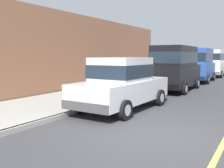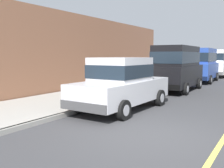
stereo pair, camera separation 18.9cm
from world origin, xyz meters
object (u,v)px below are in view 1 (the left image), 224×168
Objects in this scene: car_white_van at (213,62)px; car_silver_sedan at (122,83)px; car_black_van at (175,66)px; car_blue_van at (198,63)px; dog_brown at (99,90)px.

car_silver_sedan is at bearing -90.32° from car_white_van.
car_white_van is at bearing 89.65° from car_black_van.
car_blue_van is 5.77m from car_white_van.
car_black_van is at bearing 89.73° from car_silver_sedan.
dog_brown is (-1.96, 1.41, -0.55)m from car_silver_sedan.
car_black_van is (0.03, 6.18, 0.41)m from car_silver_sedan.
car_white_van reaches higher than dog_brown.
dog_brown is (-1.97, -10.55, -0.97)m from car_blue_van.
car_blue_van is at bearing -90.88° from car_white_van.
car_silver_sedan is 2.48m from dog_brown.
car_white_van is at bearing 89.68° from car_silver_sedan.
car_blue_van is 6.97× the size of dog_brown.
car_silver_sedan is at bearing -90.27° from car_black_van.
car_black_van is 11.56m from car_white_van.
car_blue_van and car_white_van have the same top height.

